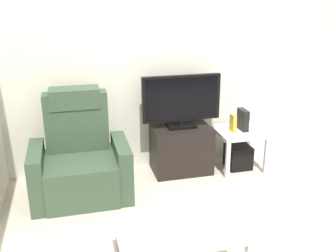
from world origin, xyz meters
TOP-DOWN VIEW (x-y plane):
  - ground_plane at (0.00, 0.00)m, footprint 6.40×6.40m
  - wall_back at (0.00, 1.13)m, footprint 6.40×0.06m
  - tv_stand at (0.09, 0.85)m, footprint 0.67×0.44m
  - television at (0.09, 0.87)m, footprint 0.90×0.20m
  - recliner_armchair at (-1.07, 0.60)m, footprint 0.98×0.78m
  - side_table at (0.78, 0.77)m, footprint 0.54×0.54m
  - subwoofer_box at (0.78, 0.77)m, footprint 0.27×0.27m
  - book_upright at (0.68, 0.75)m, footprint 0.04×0.11m
  - game_console at (0.81, 0.78)m, footprint 0.07×0.20m
  - coffee_table at (-0.43, -0.83)m, footprint 0.90×0.60m
  - cell_phone at (-0.44, -0.78)m, footprint 0.09×0.16m

SIDE VIEW (x-z plane):
  - ground_plane at x=0.00m, z-range 0.00..0.00m
  - subwoofer_box at x=0.78m, z-range 0.00..0.27m
  - tv_stand at x=0.09m, z-range 0.00..0.54m
  - coffee_table at x=-0.43m, z-range 0.17..0.55m
  - recliner_armchair at x=-1.07m, z-range -0.17..0.91m
  - cell_phone at x=-0.44m, z-range 0.38..0.39m
  - side_table at x=0.78m, z-range 0.16..0.64m
  - book_upright at x=0.68m, z-range 0.47..0.68m
  - game_console at x=0.81m, z-range 0.47..0.72m
  - television at x=0.09m, z-range 0.56..1.16m
  - wall_back at x=0.00m, z-range 0.00..2.60m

